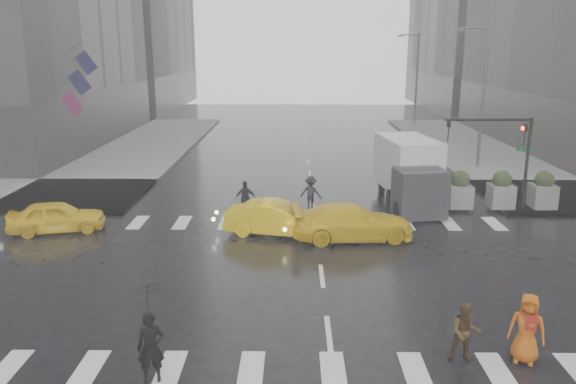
{
  "coord_description": "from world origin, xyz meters",
  "views": [
    {
      "loc": [
        -0.96,
        -18.02,
        7.65
      ],
      "look_at": [
        -1.19,
        2.0,
        2.47
      ],
      "focal_mm": 35.0,
      "sensor_mm": 36.0,
      "label": 1
    }
  ],
  "objects_px": {
    "pedestrian_orange": "(527,328)",
    "taxi_mid": "(276,218)",
    "taxi_front": "(57,217)",
    "box_truck": "(410,171)",
    "traffic_signal_pole": "(507,145)",
    "pedestrian_brown": "(465,332)"
  },
  "relations": [
    {
      "from": "traffic_signal_pole",
      "to": "pedestrian_orange",
      "type": "relative_size",
      "value": 2.49
    },
    {
      "from": "pedestrian_orange",
      "to": "taxi_mid",
      "type": "relative_size",
      "value": 0.42
    },
    {
      "from": "pedestrian_orange",
      "to": "box_truck",
      "type": "distance_m",
      "value": 14.46
    },
    {
      "from": "pedestrian_orange",
      "to": "pedestrian_brown",
      "type": "bearing_deg",
      "value": -154.68
    },
    {
      "from": "traffic_signal_pole",
      "to": "box_truck",
      "type": "bearing_deg",
      "value": 165.77
    },
    {
      "from": "taxi_mid",
      "to": "pedestrian_orange",
      "type": "bearing_deg",
      "value": -135.39
    },
    {
      "from": "pedestrian_brown",
      "to": "pedestrian_orange",
      "type": "bearing_deg",
      "value": 7.26
    },
    {
      "from": "traffic_signal_pole",
      "to": "box_truck",
      "type": "height_order",
      "value": "traffic_signal_pole"
    },
    {
      "from": "taxi_front",
      "to": "pedestrian_brown",
      "type": "bearing_deg",
      "value": -139.84
    },
    {
      "from": "taxi_mid",
      "to": "box_truck",
      "type": "height_order",
      "value": "box_truck"
    },
    {
      "from": "taxi_front",
      "to": "taxi_mid",
      "type": "height_order",
      "value": "taxi_mid"
    },
    {
      "from": "pedestrian_orange",
      "to": "taxi_front",
      "type": "distance_m",
      "value": 18.8
    },
    {
      "from": "pedestrian_brown",
      "to": "box_truck",
      "type": "relative_size",
      "value": 0.26
    },
    {
      "from": "pedestrian_orange",
      "to": "box_truck",
      "type": "relative_size",
      "value": 0.3
    },
    {
      "from": "traffic_signal_pole",
      "to": "taxi_mid",
      "type": "height_order",
      "value": "traffic_signal_pole"
    },
    {
      "from": "taxi_mid",
      "to": "box_truck",
      "type": "xyz_separation_m",
      "value": [
        6.48,
        4.65,
        1.02
      ]
    },
    {
      "from": "pedestrian_orange",
      "to": "taxi_mid",
      "type": "bearing_deg",
      "value": 148.75
    },
    {
      "from": "taxi_front",
      "to": "taxi_mid",
      "type": "bearing_deg",
      "value": -106.45
    },
    {
      "from": "traffic_signal_pole",
      "to": "taxi_front",
      "type": "relative_size",
      "value": 1.15
    },
    {
      "from": "traffic_signal_pole",
      "to": "pedestrian_orange",
      "type": "xyz_separation_m",
      "value": [
        -4.19,
        -13.36,
        -2.31
      ]
    },
    {
      "from": "pedestrian_orange",
      "to": "taxi_front",
      "type": "bearing_deg",
      "value": 172.75
    },
    {
      "from": "taxi_front",
      "to": "box_truck",
      "type": "distance_m",
      "value": 16.48
    }
  ]
}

